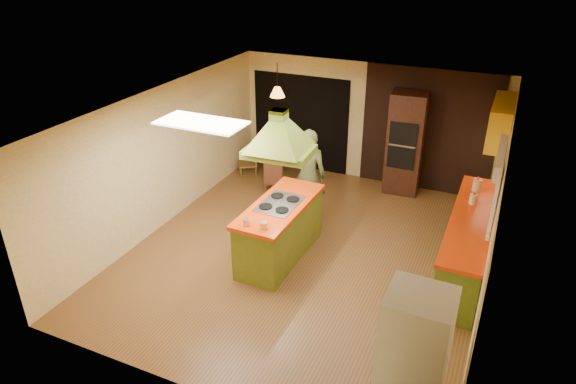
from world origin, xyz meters
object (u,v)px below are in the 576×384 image
at_px(man, 308,176).
at_px(canister_large, 477,185).
at_px(wall_oven, 405,143).
at_px(dining_table, 278,153).
at_px(refrigerator, 413,358).
at_px(kitchen_island, 280,230).

distance_m(man, canister_large, 2.87).
relative_size(man, wall_oven, 0.85).
bearing_deg(dining_table, canister_large, -13.03).
xyz_separation_m(dining_table, canister_large, (4.11, -0.95, 0.46)).
bearing_deg(man, refrigerator, 114.22).
relative_size(kitchen_island, refrigerator, 1.20).
distance_m(kitchen_island, canister_large, 3.37).
bearing_deg(dining_table, wall_oven, 9.61).
bearing_deg(refrigerator, kitchen_island, 140.22).
bearing_deg(refrigerator, canister_large, 88.99).
bearing_deg(dining_table, refrigerator, -52.21).
xyz_separation_m(kitchen_island, wall_oven, (1.25, 3.24, 0.55)).
bearing_deg(kitchen_island, canister_large, 35.05).
bearing_deg(man, dining_table, -60.96).
distance_m(kitchen_island, man, 1.37).
relative_size(man, canister_large, 8.35).
xyz_separation_m(wall_oven, canister_large, (1.51, -1.39, -0.01)).
relative_size(refrigerator, dining_table, 1.51).
bearing_deg(kitchen_island, man, 93.52).
height_order(wall_oven, canister_large, wall_oven).
height_order(kitchen_island, man, man).
bearing_deg(wall_oven, dining_table, -174.14).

